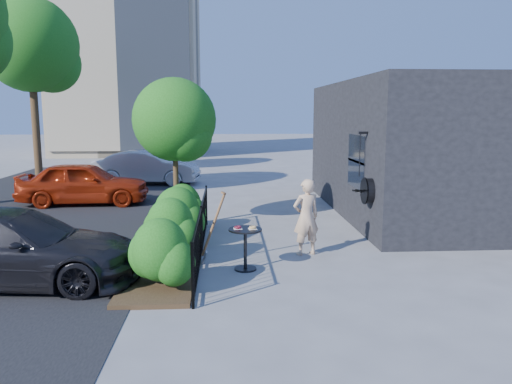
{
  "coord_description": "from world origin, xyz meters",
  "views": [
    {
      "loc": [
        -0.96,
        -10.59,
        3.11
      ],
      "look_at": [
        -0.24,
        1.19,
        1.2
      ],
      "focal_mm": 35.0,
      "sensor_mm": 36.0,
      "label": 1
    }
  ],
  "objects": [
    {
      "name": "car_darkgrey",
      "position": [
        -4.84,
        -1.56,
        0.68
      ],
      "size": [
        4.79,
        2.23,
        1.35
      ],
      "primitive_type": "imported",
      "rotation": [
        0.0,
        0.0,
        1.5
      ],
      "color": "black",
      "rests_on": "ground"
    },
    {
      "name": "shop_building",
      "position": [
        5.5,
        4.5,
        2.0
      ],
      "size": [
        6.22,
        9.0,
        4.0
      ],
      "color": "black",
      "rests_on": "ground"
    },
    {
      "name": "car_silver",
      "position": [
        -4.34,
        11.09,
        0.73
      ],
      "size": [
        4.57,
        2.0,
        1.46
      ],
      "primitive_type": "imported",
      "rotation": [
        0.0,
        0.0,
        1.47
      ],
      "color": "#A2A2A7",
      "rests_on": "ground"
    },
    {
      "name": "woman",
      "position": [
        0.78,
        -0.08,
        0.84
      ],
      "size": [
        0.7,
        0.57,
        1.68
      ],
      "primitive_type": "imported",
      "rotation": [
        0.0,
        0.0,
        3.44
      ],
      "color": "#D0AA87",
      "rests_on": "ground"
    },
    {
      "name": "ground",
      "position": [
        0.0,
        0.0,
        0.0
      ],
      "size": [
        120.0,
        120.0,
        0.0
      ],
      "primitive_type": "plane",
      "color": "gray",
      "rests_on": "ground"
    },
    {
      "name": "cafe_table",
      "position": [
        -0.59,
        -1.05,
        0.58
      ],
      "size": [
        0.66,
        0.66,
        0.89
      ],
      "rotation": [
        0.0,
        0.0,
        0.08
      ],
      "color": "black",
      "rests_on": "ground"
    },
    {
      "name": "shovel",
      "position": [
        -1.26,
        -0.59,
        0.67
      ],
      "size": [
        0.53,
        0.2,
        1.54
      ],
      "color": "brown",
      "rests_on": "ground"
    },
    {
      "name": "shrubs",
      "position": [
        -2.1,
        0.1,
        0.7
      ],
      "size": [
        1.1,
        5.6,
        1.24
      ],
      "color": "#1C5C15",
      "rests_on": "ground"
    },
    {
      "name": "fence",
      "position": [
        -1.5,
        0.0,
        0.56
      ],
      "size": [
        0.05,
        6.05,
        1.1
      ],
      "color": "black",
      "rests_on": "ground"
    },
    {
      "name": "car_red",
      "position": [
        -5.75,
        6.39,
        0.72
      ],
      "size": [
        4.32,
        1.88,
        1.45
      ],
      "primitive_type": "imported",
      "rotation": [
        0.0,
        0.0,
        1.61
      ],
      "color": "#A6280D",
      "rests_on": "ground"
    },
    {
      "name": "street",
      "position": [
        -7.0,
        3.0,
        0.0
      ],
      "size": [
        9.0,
        30.0,
        0.01
      ],
      "primitive_type": "cube",
      "color": "black",
      "rests_on": "ground"
    },
    {
      "name": "street_tree_far",
      "position": [
        -9.94,
        13.96,
        5.92
      ],
      "size": [
        4.4,
        4.4,
        8.28
      ],
      "color": "#3F2B19",
      "rests_on": "ground"
    },
    {
      "name": "patio_tree",
      "position": [
        -2.24,
        2.76,
        2.76
      ],
      "size": [
        2.2,
        2.2,
        3.94
      ],
      "color": "#3F2B19",
      "rests_on": "ground"
    },
    {
      "name": "planting_bed",
      "position": [
        -2.2,
        0.0,
        0.04
      ],
      "size": [
        1.3,
        6.0,
        0.08
      ],
      "primitive_type": "cube",
      "color": "#382616",
      "rests_on": "ground"
    }
  ]
}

